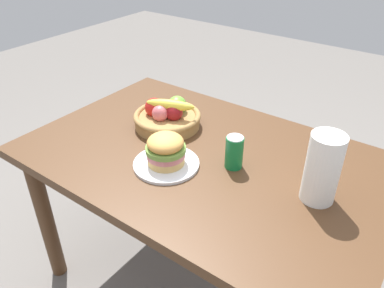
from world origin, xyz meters
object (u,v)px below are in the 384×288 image
(fruit_basket, at_px, (167,116))
(paper_towel_roll, at_px, (323,169))
(plate, at_px, (166,164))
(sandwich, at_px, (166,149))
(soda_can, at_px, (235,152))

(fruit_basket, xyz_separation_m, paper_towel_roll, (0.70, -0.09, 0.07))
(plate, xyz_separation_m, fruit_basket, (-0.18, 0.23, 0.04))
(plate, height_order, paper_towel_roll, paper_towel_roll)
(sandwich, relative_size, soda_can, 1.17)
(sandwich, xyz_separation_m, soda_can, (0.20, 0.14, -0.01))
(paper_towel_roll, bearing_deg, soda_can, -179.34)
(plate, xyz_separation_m, paper_towel_roll, (0.52, 0.15, 0.11))
(soda_can, height_order, fruit_basket, fruit_basket)
(fruit_basket, distance_m, paper_towel_roll, 0.71)
(sandwich, height_order, paper_towel_roll, paper_towel_roll)
(sandwich, xyz_separation_m, paper_towel_roll, (0.52, 0.15, 0.05))
(plate, distance_m, soda_can, 0.26)
(plate, relative_size, paper_towel_roll, 1.02)
(fruit_basket, bearing_deg, sandwich, -51.71)
(plate, relative_size, soda_can, 1.94)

